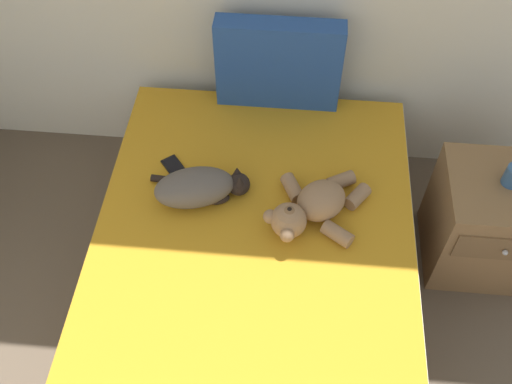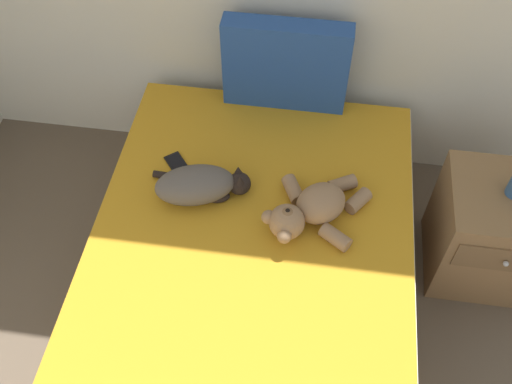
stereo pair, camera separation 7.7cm
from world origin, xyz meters
name	(u,v)px [view 1 (the left image)]	position (x,y,z in m)	size (l,w,h in m)	color
bed	(251,294)	(1.67, 2.67, 0.25)	(1.38, 2.05, 0.50)	olive
patterned_cushion	(279,64)	(1.71, 3.61, 0.73)	(0.59, 0.11, 0.45)	#264C99
cat	(199,187)	(1.42, 2.98, 0.57)	(0.44, 0.28, 0.15)	#59514C
teddy_bear	(312,207)	(1.90, 2.92, 0.57)	(0.45, 0.42, 0.16)	#937051
cell_phone	(175,168)	(1.28, 3.13, 0.51)	(0.15, 0.16, 0.01)	black
nightstand	(487,222)	(2.73, 3.13, 0.28)	(0.49, 0.48, 0.56)	olive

